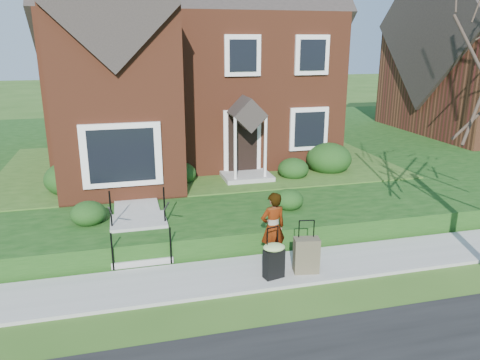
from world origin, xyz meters
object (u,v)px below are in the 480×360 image
object	(u,v)px
woman	(273,228)
suitcase_olive	(306,255)
front_steps	(140,234)
suitcase_black	(274,258)

from	to	relation	value
woman	suitcase_olive	bearing A→B (deg)	120.73
front_steps	suitcase_black	bearing A→B (deg)	-38.90
suitcase_olive	front_steps	bearing A→B (deg)	158.14
front_steps	suitcase_olive	xyz separation A→B (m)	(3.53, -2.15, 0.01)
front_steps	woman	size ratio (longest dim) A/B	1.19
woman	suitcase_olive	xyz separation A→B (m)	(0.57, -0.68, -0.44)
suitcase_black	front_steps	bearing A→B (deg)	127.96
suitcase_black	suitcase_olive	bearing A→B (deg)	-8.13
woman	front_steps	bearing A→B (deg)	-35.63
front_steps	suitcase_black	xyz separation A→B (m)	(2.75, -2.22, 0.05)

